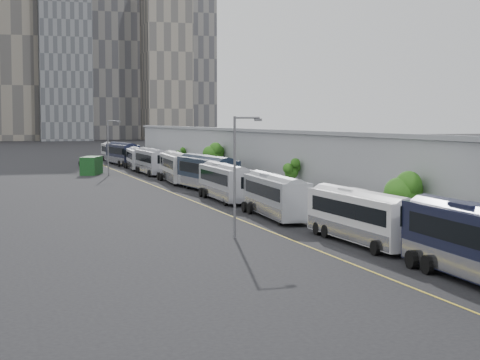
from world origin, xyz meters
name	(u,v)px	position (x,y,z in m)	size (l,w,h in m)	color
sidewalk	(325,206)	(9.00, 55.00, 0.06)	(10.00, 170.00, 0.12)	gray
lane_line	(218,211)	(-1.50, 55.00, 0.01)	(0.12, 160.00, 0.02)	gold
depot	(364,169)	(12.99, 55.00, 3.51)	(12.45, 160.40, 7.20)	gray
skyline	(33,14)	(-2.90, 324.16, 50.85)	(145.00, 64.00, 120.00)	slate
bus_2	(361,221)	(2.28, 33.57, 1.50)	(2.73, 12.20, 3.55)	white
bus_3	(275,200)	(1.67, 48.51, 1.52)	(3.34, 12.50, 3.61)	gray
bus_4	(225,185)	(1.70, 63.49, 1.57)	(2.95, 12.78, 3.72)	#96969F
bus_5	(207,176)	(2.80, 74.66, 1.72)	(3.90, 14.13, 4.08)	black
bus_6	(177,170)	(2.30, 88.07, 1.67)	(3.77, 13.69, 3.95)	#B6B6B9
bus_7	(152,164)	(2.14, 104.04, 1.64)	(2.96, 13.30, 3.88)	gray
bus_8	(137,160)	(2.20, 117.06, 1.52)	(3.50, 12.47, 3.60)	#B7B8C2
bus_9	(122,156)	(2.07, 131.09, 1.71)	(4.04, 14.08, 4.06)	black
bus_10	(112,154)	(2.20, 144.53, 1.55)	(2.81, 12.60, 3.68)	#B7B7B9
tree_1	(402,192)	(5.50, 34.04, 3.35)	(2.59, 2.59, 4.65)	black
tree_2	(291,171)	(6.15, 56.43, 3.36)	(1.31, 1.31, 4.10)	black
tree_3	(213,153)	(5.59, 82.16, 4.00)	(2.41, 2.41, 5.23)	black
tree_4	(181,155)	(6.24, 102.45, 2.93)	(1.12, 1.12, 3.59)	black
street_lamp_near	(237,168)	(-4.72, 38.62, 4.90)	(2.04, 0.22, 8.43)	#59595E
street_lamp_far	(109,144)	(-4.32, 102.70, 4.75)	(2.04, 0.22, 8.15)	#59595E
shipping_container	(91,166)	(-6.42, 107.07, 1.35)	(2.23, 6.05, 2.69)	#123A16
suv	(88,163)	(-4.56, 127.34, 0.71)	(2.35, 5.09, 1.41)	black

